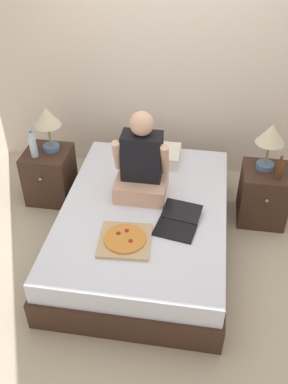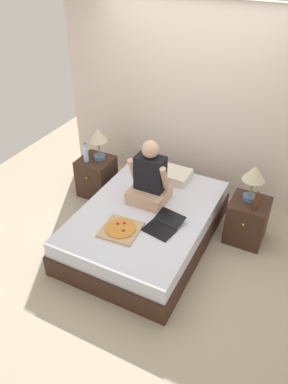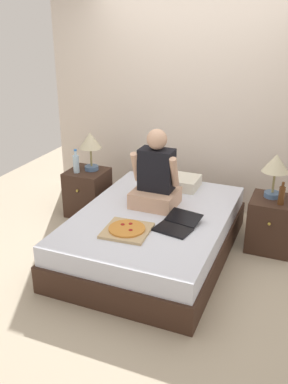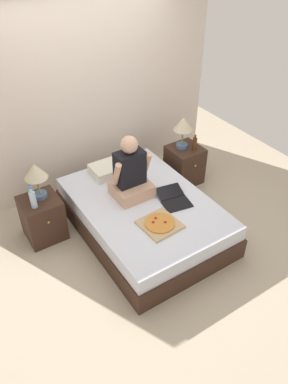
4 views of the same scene
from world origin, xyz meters
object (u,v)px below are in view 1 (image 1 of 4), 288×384
object	(u,v)px
nightstand_right	(263,195)
person_seated	(142,165)
pizza_box	(125,240)
lamp_on_left_nightstand	(47,120)
laptop	(177,224)
beer_bottle	(279,169)
bed	(144,227)
nightstand_left	(50,175)
lamp_on_right_nightstand	(271,137)
water_bottle	(33,146)

from	to	relation	value
nightstand_right	person_seated	bearing A→B (deg)	-161.53
nightstand_right	pizza_box	xyz separation A→B (m)	(-1.14, -1.02, 0.20)
person_seated	pizza_box	distance (m)	0.70
pizza_box	person_seated	bearing A→B (deg)	87.65
lamp_on_left_nightstand	laptop	xyz separation A→B (m)	(1.32, -0.82, -0.40)
lamp_on_left_nightstand	nightstand_right	distance (m)	2.17
beer_bottle	pizza_box	bearing A→B (deg)	-142.92
bed	beer_bottle	bearing A→B (deg)	22.58
nightstand_left	lamp_on_right_nightstand	distance (m)	2.18
lamp_on_right_nightstand	beer_bottle	distance (m)	0.29
laptop	nightstand_right	bearing A→B (deg)	45.33
beer_bottle	laptop	size ratio (longest dim) A/B	0.50
bed	lamp_on_left_nightstand	size ratio (longest dim) A/B	4.53
lamp_on_left_nightstand	water_bottle	size ratio (longest dim) A/B	1.63
lamp_on_left_nightstand	beer_bottle	bearing A→B (deg)	-3.98
water_bottle	nightstand_right	bearing A→B (deg)	2.34
water_bottle	beer_bottle	world-z (taller)	water_bottle
nightstand_right	nightstand_left	bearing A→B (deg)	180.00
lamp_on_left_nightstand	lamp_on_right_nightstand	xyz separation A→B (m)	(2.05, 0.00, 0.00)
nightstand_right	beer_bottle	bearing A→B (deg)	-54.99
person_seated	nightstand_left	bearing A→B (deg)	159.71
nightstand_left	nightstand_right	bearing A→B (deg)	0.00
nightstand_right	person_seated	size ratio (longest dim) A/B	0.70
bed	pizza_box	size ratio (longest dim) A/B	4.77
nightstand_left	lamp_on_left_nightstand	distance (m)	0.60
lamp_on_right_nightstand	laptop	size ratio (longest dim) A/B	0.97
nightstand_left	water_bottle	xyz separation A→B (m)	(-0.08, -0.09, 0.38)
nightstand_right	person_seated	xyz separation A→B (m)	(-1.12, -0.37, 0.47)
water_bottle	beer_bottle	distance (m)	2.27
water_bottle	laptop	bearing A→B (deg)	-25.16
laptop	bed	bearing A→B (deg)	146.80
lamp_on_left_nightstand	beer_bottle	world-z (taller)	lamp_on_left_nightstand
laptop	pizza_box	xyz separation A→B (m)	(-0.38, -0.25, -0.00)
lamp_on_right_nightstand	person_seated	xyz separation A→B (m)	(-1.09, -0.42, -0.13)
beer_bottle	laptop	distance (m)	1.08
nightstand_right	beer_bottle	xyz separation A→B (m)	(0.07, -0.10, 0.37)
water_bottle	bed	bearing A→B (deg)	-22.83
beer_bottle	person_seated	xyz separation A→B (m)	(-1.19, -0.27, 0.10)
lamp_on_left_nightstand	person_seated	size ratio (longest dim) A/B	0.58
beer_bottle	pizza_box	world-z (taller)	beer_bottle
bed	nightstand_left	distance (m)	1.21
pizza_box	lamp_on_right_nightstand	bearing A→B (deg)	43.79
laptop	pizza_box	distance (m)	0.46
laptop	beer_bottle	bearing A→B (deg)	38.86
bed	person_seated	distance (m)	0.56
bed	beer_bottle	xyz separation A→B (m)	(1.13, 0.47, 0.42)
lamp_on_left_nightstand	person_seated	distance (m)	1.06
water_bottle	pizza_box	bearing A→B (deg)	-41.09
lamp_on_left_nightstand	lamp_on_right_nightstand	distance (m)	2.05
nightstand_left	person_seated	bearing A→B (deg)	-20.29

